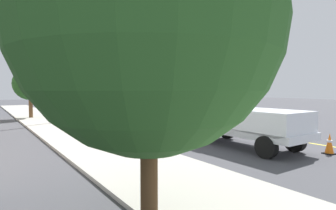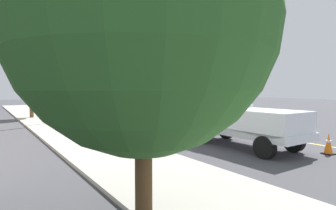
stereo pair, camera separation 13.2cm
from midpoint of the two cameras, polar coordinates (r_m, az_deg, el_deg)
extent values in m
plane|color=#47474C|center=(22.79, -0.35, -3.17)|extent=(120.00, 120.00, 0.00)
cube|color=#B2ADA3|center=(19.36, -21.76, -4.34)|extent=(59.89, 12.26, 0.12)
cube|color=yellow|center=(22.79, -0.35, -3.16)|extent=(49.50, 7.40, 0.01)
cube|color=white|center=(20.32, -6.64, -1.41)|extent=(8.48, 3.66, 0.36)
cube|color=white|center=(22.63, -9.77, 0.98)|extent=(2.94, 2.71, 1.60)
cube|color=#384C56|center=(22.80, -9.99, 2.76)|extent=(2.09, 2.34, 0.64)
cube|color=white|center=(19.42, -5.29, 0.52)|extent=(5.55, 3.23, 1.80)
cube|color=white|center=(18.55, -3.23, 7.53)|extent=(1.06, 0.51, 2.79)
cube|color=white|center=(20.36, -4.02, 12.24)|extent=(2.59, 0.88, 1.16)
cube|color=white|center=(21.63, -4.53, 12.50)|extent=(0.90, 0.90, 0.90)
cube|color=yellow|center=(21.73, -4.54, 14.06)|extent=(0.36, 0.24, 0.60)
cylinder|color=black|center=(22.48, -12.61, -2.00)|extent=(1.08, 0.49, 1.04)
cylinder|color=black|center=(23.41, -7.49, -1.75)|extent=(1.08, 0.49, 1.04)
cylinder|color=black|center=(18.54, -7.57, -3.03)|extent=(1.08, 0.49, 1.04)
cylinder|color=black|center=(19.66, -1.71, -2.66)|extent=(1.08, 0.49, 1.04)
cylinder|color=black|center=(17.39, -5.61, -3.43)|extent=(1.08, 0.49, 1.04)
cylinder|color=black|center=(18.57, 0.49, -3.00)|extent=(1.08, 0.49, 1.04)
cube|color=white|center=(12.53, 15.18, -5.04)|extent=(5.85, 2.89, 0.30)
cube|color=white|center=(13.29, 11.16, -2.13)|extent=(2.27, 2.20, 1.10)
cube|color=#384C56|center=(13.39, 10.57, -0.03)|extent=(1.59, 1.94, 0.56)
cube|color=white|center=(11.86, 18.94, -3.61)|extent=(3.63, 2.56, 1.10)
cylinder|color=black|center=(13.20, 6.31, -5.98)|extent=(0.87, 0.42, 0.84)
cylinder|color=black|center=(14.49, 11.99, -5.21)|extent=(0.87, 0.42, 0.84)
cylinder|color=black|center=(10.72, 19.47, -8.27)|extent=(0.87, 0.42, 0.84)
cylinder|color=black|center=(12.28, 24.70, -6.94)|extent=(0.87, 0.42, 0.84)
cube|color=navy|center=(28.38, -2.26, -0.32)|extent=(5.02, 2.58, 0.70)
cube|color=#384C56|center=(28.47, -2.42, 0.90)|extent=(3.66, 2.16, 0.60)
cylinder|color=black|center=(27.53, 1.07, -1.36)|extent=(0.71, 0.34, 0.68)
cylinder|color=black|center=(26.58, -1.93, -1.53)|extent=(0.71, 0.34, 0.68)
cylinder|color=black|center=(30.24, -2.54, -0.96)|extent=(0.71, 0.34, 0.68)
cylinder|color=black|center=(29.37, -5.37, -1.09)|extent=(0.71, 0.34, 0.68)
cube|color=black|center=(12.56, 30.31, -8.72)|extent=(0.40, 0.40, 0.04)
cone|color=orange|center=(12.48, 30.36, -6.87)|extent=(0.32, 0.32, 0.78)
cylinder|color=white|center=(12.47, 30.37, -6.51)|extent=(0.20, 0.20, 0.08)
cube|color=black|center=(16.04, 11.14, -5.83)|extent=(0.40, 0.40, 0.04)
cone|color=orange|center=(15.99, 11.16, -4.44)|extent=(0.32, 0.32, 0.75)
cylinder|color=white|center=(15.98, 11.16, -4.17)|extent=(0.20, 0.20, 0.08)
cube|color=black|center=(20.08, 0.95, -3.97)|extent=(0.40, 0.40, 0.04)
cone|color=orange|center=(20.03, 0.95, -2.73)|extent=(0.32, 0.32, 0.83)
cylinder|color=white|center=(20.02, 0.95, -2.49)|extent=(0.20, 0.20, 0.08)
cube|color=black|center=(25.23, -6.88, -2.53)|extent=(0.40, 0.40, 0.04)
cone|color=orange|center=(25.19, -6.89, -1.70)|extent=(0.32, 0.32, 0.70)
cylinder|color=white|center=(25.19, -6.89, -1.54)|extent=(0.20, 0.20, 0.08)
cylinder|color=gray|center=(22.09, -20.97, 7.43)|extent=(0.22, 0.22, 8.47)
cube|color=gray|center=(20.19, -19.33, 18.33)|extent=(5.24, 0.92, 0.16)
cube|color=gold|center=(21.43, -20.38, 15.89)|extent=(0.20, 0.57, 1.00)
cube|color=black|center=(21.45, -20.11, 15.88)|extent=(0.24, 0.35, 0.84)
cube|color=gold|center=(20.33, -19.53, 16.62)|extent=(0.20, 0.57, 1.00)
cube|color=black|center=(20.35, -19.25, 16.61)|extent=(0.24, 0.35, 0.84)
cube|color=gold|center=(19.23, -18.58, 17.43)|extent=(0.20, 0.57, 1.00)
cube|color=black|center=(19.26, -18.28, 17.41)|extent=(0.24, 0.35, 0.84)
cube|color=gold|center=(18.15, -17.51, 18.33)|extent=(0.20, 0.57, 1.00)
cube|color=black|center=(18.18, -17.19, 18.31)|extent=(0.24, 0.35, 0.84)
cylinder|color=brown|center=(5.16, -4.73, -13.69)|extent=(0.32, 0.32, 2.03)
sphere|color=#285623|center=(5.08, -4.87, 16.41)|extent=(4.70, 4.70, 4.70)
cylinder|color=brown|center=(26.54, -26.83, -0.38)|extent=(0.32, 0.32, 2.06)
sphere|color=#1E471C|center=(26.50, -26.94, 3.98)|extent=(2.82, 2.82, 2.82)
camera|label=1|loc=(0.07, -90.19, -0.01)|focal=29.23mm
camera|label=2|loc=(0.07, 89.81, 0.01)|focal=29.23mm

